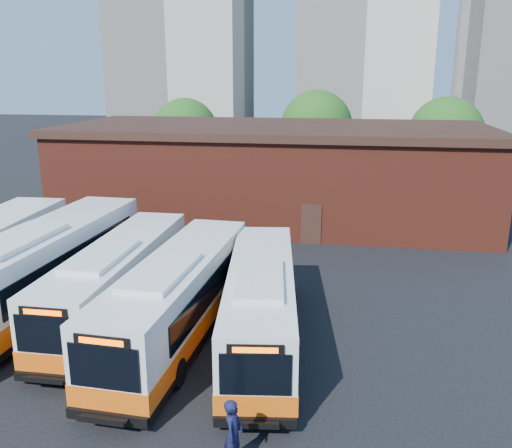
% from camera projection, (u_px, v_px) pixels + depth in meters
% --- Properties ---
extents(ground, '(220.00, 220.00, 0.00)m').
position_uv_depth(ground, '(199.00, 356.00, 19.34)').
color(ground, black).
extents(bus_west, '(3.29, 13.62, 3.68)m').
position_uv_depth(bus_west, '(44.00, 272.00, 22.76)').
color(bus_west, silver).
rests_on(bus_west, ground).
extents(bus_midwest, '(2.56, 11.73, 3.18)m').
position_uv_depth(bus_midwest, '(119.00, 283.00, 22.20)').
color(bus_midwest, silver).
rests_on(bus_midwest, ground).
extents(bus_mideast, '(3.02, 12.16, 3.28)m').
position_uv_depth(bus_mideast, '(178.00, 301.00, 20.34)').
color(bus_mideast, silver).
rests_on(bus_mideast, ground).
extents(bus_east, '(3.79, 11.57, 3.11)m').
position_uv_depth(bus_east, '(261.00, 307.00, 20.00)').
color(bus_east, silver).
rests_on(bus_east, ground).
extents(transit_worker, '(0.52, 0.74, 1.93)m').
position_uv_depth(transit_worker, '(233.00, 435.00, 13.59)').
color(transit_worker, black).
rests_on(transit_worker, ground).
extents(depot_building, '(28.60, 12.60, 6.40)m').
position_uv_depth(depot_building, '(275.00, 171.00, 37.48)').
color(depot_building, maroon).
rests_on(depot_building, ground).
extents(tree_west, '(6.00, 6.00, 7.65)m').
position_uv_depth(tree_west, '(185.00, 131.00, 50.12)').
color(tree_west, '#382314').
rests_on(tree_west, ground).
extents(tree_mid, '(6.56, 6.56, 8.36)m').
position_uv_depth(tree_mid, '(316.00, 126.00, 49.98)').
color(tree_mid, '#382314').
rests_on(tree_mid, ground).
extents(tree_east, '(6.24, 6.24, 7.96)m').
position_uv_depth(tree_east, '(446.00, 135.00, 45.42)').
color(tree_east, '#382314').
rests_on(tree_east, ground).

